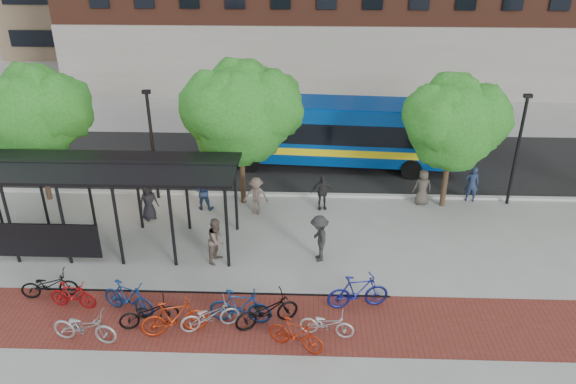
{
  "coord_description": "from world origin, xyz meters",
  "views": [
    {
      "loc": [
        -0.15,
        -19.3,
        11.99
      ],
      "look_at": [
        -0.89,
        1.22,
        1.6
      ],
      "focal_mm": 35.0,
      "sensor_mm": 36.0,
      "label": 1
    }
  ],
  "objects_px": {
    "bike_6": "(210,315)",
    "bike_7": "(240,307)",
    "bike_5": "(174,318)",
    "pedestrian_0": "(148,202)",
    "pedestrian_6": "(423,187)",
    "pedestrian_4": "(322,192)",
    "tree_c": "(455,120)",
    "lamp_post_left": "(152,142)",
    "lamp_post_right": "(518,147)",
    "bike_4": "(149,313)",
    "bus_shelter": "(94,176)",
    "bike_3": "(128,297)",
    "tree_a": "(34,111)",
    "bike_0": "(49,285)",
    "tree_b": "(242,108)",
    "bike_10": "(327,324)",
    "bike_11": "(358,292)",
    "bike_2": "(84,327)",
    "bike_8": "(267,311)",
    "bike_1": "(73,295)",
    "bus": "(332,129)",
    "bike_9": "(296,334)",
    "pedestrian_3": "(256,196)",
    "pedestrian_9": "(319,238)",
    "pedestrian_8": "(217,240)",
    "pedestrian_7": "(472,184)",
    "pedestrian_2": "(203,191)"
  },
  "relations": [
    {
      "from": "tree_c",
      "to": "pedestrian_2",
      "type": "bearing_deg",
      "value": -176.14
    },
    {
      "from": "pedestrian_6",
      "to": "pedestrian_4",
      "type": "bearing_deg",
      "value": 3.26
    },
    {
      "from": "pedestrian_0",
      "to": "bike_3",
      "type": "bearing_deg",
      "value": -121.97
    },
    {
      "from": "bike_4",
      "to": "bike_10",
      "type": "relative_size",
      "value": 1.1
    },
    {
      "from": "bike_7",
      "to": "tree_b",
      "type": "bearing_deg",
      "value": 9.67
    },
    {
      "from": "bus",
      "to": "bike_11",
      "type": "height_order",
      "value": "bus"
    },
    {
      "from": "bike_1",
      "to": "bike_7",
      "type": "height_order",
      "value": "bike_7"
    },
    {
      "from": "bike_8",
      "to": "bike_11",
      "type": "bearing_deg",
      "value": -95.71
    },
    {
      "from": "bike_1",
      "to": "bike_2",
      "type": "height_order",
      "value": "bike_2"
    },
    {
      "from": "bike_6",
      "to": "bike_7",
      "type": "height_order",
      "value": "bike_7"
    },
    {
      "from": "bike_0",
      "to": "bike_4",
      "type": "distance_m",
      "value": 4.02
    },
    {
      "from": "bus_shelter",
      "to": "bike_3",
      "type": "height_order",
      "value": "bus_shelter"
    },
    {
      "from": "lamp_post_right",
      "to": "pedestrian_4",
      "type": "relative_size",
      "value": 3.12
    },
    {
      "from": "bike_2",
      "to": "bike_3",
      "type": "height_order",
      "value": "bike_3"
    },
    {
      "from": "pedestrian_6",
      "to": "bike_0",
      "type": "bearing_deg",
      "value": 23.24
    },
    {
      "from": "bike_4",
      "to": "bike_9",
      "type": "bearing_deg",
      "value": -118.89
    },
    {
      "from": "bus",
      "to": "bike_0",
      "type": "xyz_separation_m",
      "value": [
        -9.98,
        -11.62,
        -1.45
      ]
    },
    {
      "from": "lamp_post_right",
      "to": "bike_10",
      "type": "distance_m",
      "value": 12.65
    },
    {
      "from": "tree_b",
      "to": "pedestrian_3",
      "type": "height_order",
      "value": "tree_b"
    },
    {
      "from": "bike_6",
      "to": "bike_3",
      "type": "bearing_deg",
      "value": 56.37
    },
    {
      "from": "bus",
      "to": "pedestrian_9",
      "type": "bearing_deg",
      "value": -90.72
    },
    {
      "from": "tree_c",
      "to": "pedestrian_0",
      "type": "distance_m",
      "value": 13.46
    },
    {
      "from": "bus",
      "to": "bike_8",
      "type": "xyz_separation_m",
      "value": [
        -2.44,
        -12.81,
        -1.39
      ]
    },
    {
      "from": "tree_c",
      "to": "bike_8",
      "type": "height_order",
      "value": "tree_c"
    },
    {
      "from": "tree_a",
      "to": "bike_0",
      "type": "distance_m",
      "value": 8.73
    },
    {
      "from": "bike_4",
      "to": "bike_7",
      "type": "distance_m",
      "value": 2.91
    },
    {
      "from": "bike_9",
      "to": "pedestrian_7",
      "type": "height_order",
      "value": "pedestrian_7"
    },
    {
      "from": "bike_5",
      "to": "pedestrian_0",
      "type": "bearing_deg",
      "value": 5.07
    },
    {
      "from": "tree_a",
      "to": "pedestrian_4",
      "type": "relative_size",
      "value": 3.76
    },
    {
      "from": "tree_c",
      "to": "bike_11",
      "type": "height_order",
      "value": "tree_c"
    },
    {
      "from": "bike_7",
      "to": "bus_shelter",
      "type": "bearing_deg",
      "value": 57.5
    },
    {
      "from": "bike_2",
      "to": "pedestrian_3",
      "type": "height_order",
      "value": "pedestrian_3"
    },
    {
      "from": "bike_1",
      "to": "bike_6",
      "type": "relative_size",
      "value": 0.86
    },
    {
      "from": "bike_2",
      "to": "bike_1",
      "type": "bearing_deg",
      "value": 38.96
    },
    {
      "from": "bus",
      "to": "bike_5",
      "type": "distance_m",
      "value": 14.4
    },
    {
      "from": "bike_2",
      "to": "bike_0",
      "type": "bearing_deg",
      "value": 50.56
    },
    {
      "from": "bike_5",
      "to": "pedestrian_0",
      "type": "xyz_separation_m",
      "value": [
        -2.68,
        7.26,
        0.2
      ]
    },
    {
      "from": "tree_a",
      "to": "pedestrian_6",
      "type": "distance_m",
      "value": 17.32
    },
    {
      "from": "tree_b",
      "to": "tree_c",
      "type": "bearing_deg",
      "value": -0.0
    },
    {
      "from": "bike_6",
      "to": "pedestrian_8",
      "type": "height_order",
      "value": "pedestrian_8"
    },
    {
      "from": "lamp_post_left",
      "to": "bike_2",
      "type": "relative_size",
      "value": 2.47
    },
    {
      "from": "tree_b",
      "to": "bike_11",
      "type": "height_order",
      "value": "tree_b"
    },
    {
      "from": "tree_a",
      "to": "bike_8",
      "type": "xyz_separation_m",
      "value": [
        10.57,
        -8.47,
        -3.68
      ]
    },
    {
      "from": "lamp_post_left",
      "to": "bike_2",
      "type": "distance_m",
      "value": 9.92
    },
    {
      "from": "bike_7",
      "to": "bike_9",
      "type": "xyz_separation_m",
      "value": [
        1.81,
        -1.16,
        -0.06
      ]
    },
    {
      "from": "tree_c",
      "to": "lamp_post_left",
      "type": "xyz_separation_m",
      "value": [
        -13.09,
        0.25,
        -1.31
      ]
    },
    {
      "from": "lamp_post_right",
      "to": "bike_4",
      "type": "distance_m",
      "value": 16.81
    },
    {
      "from": "tree_a",
      "to": "lamp_post_left",
      "type": "bearing_deg",
      "value": 2.92
    },
    {
      "from": "bike_3",
      "to": "pedestrian_6",
      "type": "bearing_deg",
      "value": -32.58
    },
    {
      "from": "bike_9",
      "to": "bike_2",
      "type": "bearing_deg",
      "value": 112.67
    }
  ]
}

